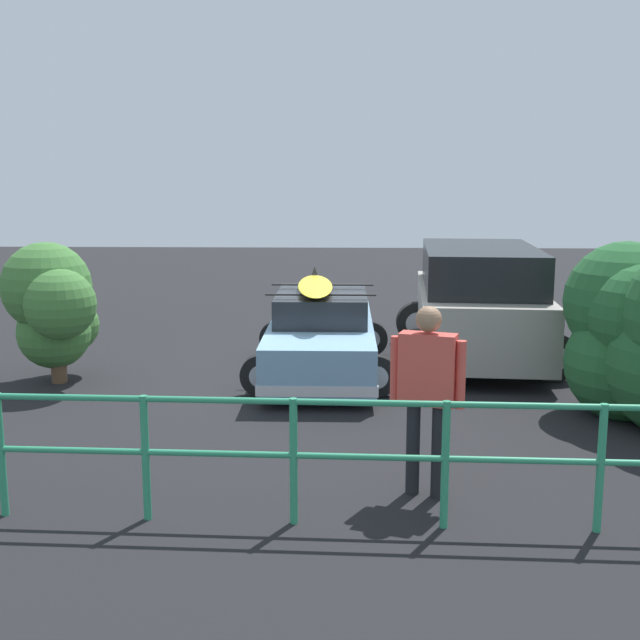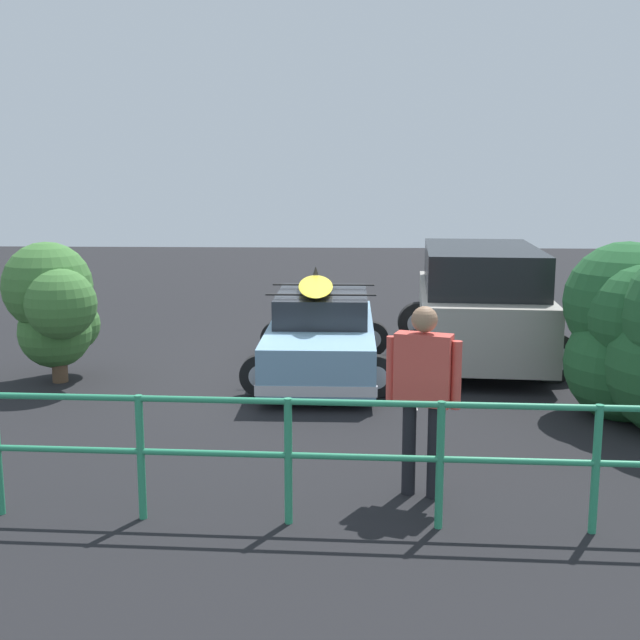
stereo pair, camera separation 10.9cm
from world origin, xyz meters
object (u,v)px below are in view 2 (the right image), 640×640
person_bystander (423,384)px  bush_near_left (55,306)px  sedan_car (322,335)px  suv_car (480,303)px

person_bystander → bush_near_left: bearing=-39.3°
sedan_car → person_bystander: 4.95m
sedan_car → suv_car: bearing=-158.8°
sedan_car → bush_near_left: (3.89, 0.67, 0.54)m
sedan_car → bush_near_left: 3.98m
sedan_car → suv_car: 2.77m
person_bystander → suv_car: bearing=-103.7°
suv_car → bush_near_left: 6.66m
person_bystander → bush_near_left: size_ratio=0.89×
suv_car → bush_near_left: bearing=14.5°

